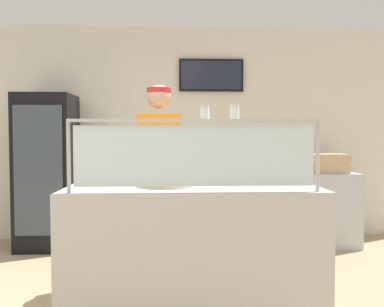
# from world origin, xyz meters

# --- Properties ---
(ground_plane) EXTENTS (12.00, 12.00, 0.00)m
(ground_plane) POSITION_xyz_m (0.90, 1.00, 0.00)
(ground_plane) COLOR tan
(ground_plane) RESTS_ON ground
(shop_rear_unit) EXTENTS (6.19, 0.13, 2.70)m
(shop_rear_unit) POSITION_xyz_m (0.90, 2.67, 1.36)
(shop_rear_unit) COLOR silver
(shop_rear_unit) RESTS_ON ground
(serving_counter) EXTENTS (1.79, 0.67, 0.95)m
(serving_counter) POSITION_xyz_m (0.90, 0.33, 0.47)
(serving_counter) COLOR #BCB7B2
(serving_counter) RESTS_ON ground
(sneeze_guard) EXTENTS (1.62, 0.06, 0.47)m
(sneeze_guard) POSITION_xyz_m (0.90, 0.06, 1.24)
(sneeze_guard) COLOR #B2B5BC
(sneeze_guard) RESTS_ON serving_counter
(pizza_tray) EXTENTS (0.41, 0.41, 0.04)m
(pizza_tray) POSITION_xyz_m (0.69, 0.38, 0.97)
(pizza_tray) COLOR #9EA0A8
(pizza_tray) RESTS_ON serving_counter
(pizza_server) EXTENTS (0.15, 0.29, 0.01)m
(pizza_server) POSITION_xyz_m (0.70, 0.36, 0.99)
(pizza_server) COLOR #ADAFB7
(pizza_server) RESTS_ON pizza_tray
(parmesan_shaker) EXTENTS (0.06, 0.06, 0.09)m
(parmesan_shaker) POSITION_xyz_m (0.96, 0.06, 1.45)
(parmesan_shaker) COLOR white
(parmesan_shaker) RESTS_ON sneeze_guard
(pepper_flake_shaker) EXTENTS (0.06, 0.06, 0.09)m
(pepper_flake_shaker) POSITION_xyz_m (1.15, 0.06, 1.46)
(pepper_flake_shaker) COLOR white
(pepper_flake_shaker) RESTS_ON sneeze_guard
(worker_figure) EXTENTS (0.41, 0.50, 1.76)m
(worker_figure) POSITION_xyz_m (0.64, 1.04, 1.01)
(worker_figure) COLOR #23232D
(worker_figure) RESTS_ON ground
(drink_fridge) EXTENTS (0.63, 0.61, 1.79)m
(drink_fridge) POSITION_xyz_m (-0.72, 2.23, 0.90)
(drink_fridge) COLOR black
(drink_fridge) RESTS_ON ground
(prep_shelf) EXTENTS (0.70, 0.55, 0.88)m
(prep_shelf) POSITION_xyz_m (2.57, 2.18, 0.44)
(prep_shelf) COLOR #B7BABF
(prep_shelf) RESTS_ON ground
(pizza_box_stack) EXTENTS (0.47, 0.46, 0.22)m
(pizza_box_stack) POSITION_xyz_m (2.57, 2.18, 0.99)
(pizza_box_stack) COLOR tan
(pizza_box_stack) RESTS_ON prep_shelf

